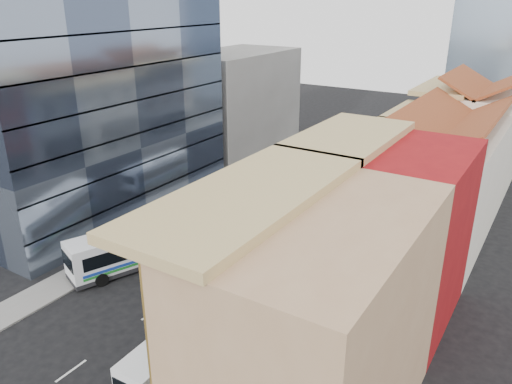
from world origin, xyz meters
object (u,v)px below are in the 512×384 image
Objects in this scene: bus_left_near at (139,244)px; bus_right at (186,343)px; office_tower at (88,62)px; shophouse_tan at (317,331)px; bus_left_far at (253,192)px.

bus_right is (11.00, -7.31, -0.29)m from bus_left_near.
shophouse_tan is at bearing -24.30° from office_tower.
bus_left_near is (11.50, -6.53, -13.14)m from office_tower.
bus_left_far is (-18.23, 22.82, -4.44)m from shophouse_tan.
office_tower is 2.59× the size of bus_left_near.
shophouse_tan is 1.21× the size of bus_left_near.
bus_right is at bearing -63.87° from bus_left_far.
bus_left_near is at bearing 159.03° from shophouse_tan.
bus_left_near is at bearing -91.83° from bus_left_far.
bus_left_near reaches higher than bus_right.
shophouse_tan is 1.43× the size of bus_right.
office_tower is at bearing 146.76° from bus_right.
shophouse_tan is at bearing -48.49° from bus_left_far.
bus_left_near is at bearing -29.57° from office_tower.
bus_left_near is 1.19× the size of bus_right.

